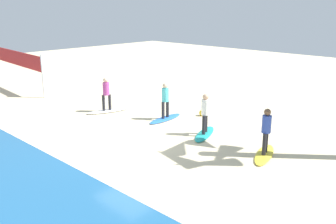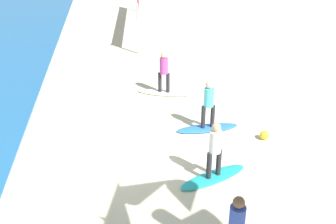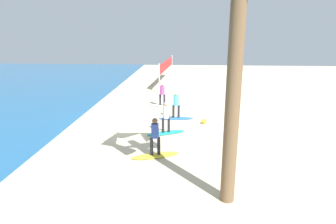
{
  "view_description": "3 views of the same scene",
  "coord_description": "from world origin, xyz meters",
  "px_view_note": "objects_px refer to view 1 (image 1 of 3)",
  "views": [
    {
      "loc": [
        -10.52,
        8.99,
        5.17
      ],
      "look_at": [
        -0.77,
        -1.18,
        1.12
      ],
      "focal_mm": 40.13,
      "sensor_mm": 36.0,
      "label": 1
    },
    {
      "loc": [
        -10.21,
        -0.17,
        6.66
      ],
      "look_at": [
        0.7,
        -1.62,
        0.98
      ],
      "focal_mm": 42.94,
      "sensor_mm": 36.0,
      "label": 2
    },
    {
      "loc": [
        -15.95,
        -3.57,
        5.25
      ],
      "look_at": [
        -1.16,
        -2.65,
        1.09
      ],
      "focal_mm": 31.12,
      "sensor_mm": 36.0,
      "label": 3
    }
  ],
  "objects_px": {
    "surfer_teal": "(205,111)",
    "surfboard_blue": "(165,119)",
    "surfboard_teal": "(205,134)",
    "volleyball_net": "(12,59)",
    "surfer_yellow": "(266,128)",
    "surfboard_white": "(107,111)",
    "surfer_blue": "(165,98)",
    "surfer_white": "(106,92)",
    "beach_ball": "(202,113)",
    "surfboard_yellow": "(264,154)"
  },
  "relations": [
    {
      "from": "surfer_yellow",
      "to": "surfboard_blue",
      "type": "relative_size",
      "value": 0.78
    },
    {
      "from": "surfboard_white",
      "to": "surfboard_yellow",
      "type": "bearing_deg",
      "value": 111.44
    },
    {
      "from": "surfboard_blue",
      "to": "surfer_white",
      "type": "relative_size",
      "value": 1.28
    },
    {
      "from": "surfer_white",
      "to": "surfer_blue",
      "type": "bearing_deg",
      "value": -160.12
    },
    {
      "from": "surfer_blue",
      "to": "surfboard_white",
      "type": "height_order",
      "value": "surfer_blue"
    },
    {
      "from": "surfer_teal",
      "to": "surfboard_blue",
      "type": "height_order",
      "value": "surfer_teal"
    },
    {
      "from": "surfer_blue",
      "to": "surfboard_white",
      "type": "relative_size",
      "value": 0.78
    },
    {
      "from": "surfboard_blue",
      "to": "surfboard_teal",
      "type": "bearing_deg",
      "value": 76.09
    },
    {
      "from": "beach_ball",
      "to": "surfer_white",
      "type": "bearing_deg",
      "value": 35.37
    },
    {
      "from": "surfboard_teal",
      "to": "volleyball_net",
      "type": "distance_m",
      "value": 15.29
    },
    {
      "from": "surfboard_white",
      "to": "surfboard_blue",
      "type": "bearing_deg",
      "value": 128.71
    },
    {
      "from": "surfboard_yellow",
      "to": "surfboard_white",
      "type": "distance_m",
      "value": 8.6
    },
    {
      "from": "surfer_white",
      "to": "surfboard_teal",
      "type": "bearing_deg",
      "value": -173.45
    },
    {
      "from": "surfboard_yellow",
      "to": "surfer_blue",
      "type": "xyz_separation_m",
      "value": [
        5.58,
        -0.7,
        0.99
      ]
    },
    {
      "from": "surfboard_blue",
      "to": "surfer_white",
      "type": "xyz_separation_m",
      "value": [
        3.01,
        1.09,
        0.99
      ]
    },
    {
      "from": "surfer_white",
      "to": "beach_ball",
      "type": "distance_m",
      "value": 4.83
    },
    {
      "from": "surfboard_teal",
      "to": "surfer_teal",
      "type": "distance_m",
      "value": 0.99
    },
    {
      "from": "surfer_yellow",
      "to": "surfer_teal",
      "type": "relative_size",
      "value": 1.0
    },
    {
      "from": "surfboard_blue",
      "to": "volleyball_net",
      "type": "xyz_separation_m",
      "value": [
        12.49,
        1.42,
        1.74
      ]
    },
    {
      "from": "surfer_teal",
      "to": "surfer_blue",
      "type": "distance_m",
      "value": 2.71
    },
    {
      "from": "beach_ball",
      "to": "surfer_teal",
      "type": "bearing_deg",
      "value": 130.97
    },
    {
      "from": "surfboard_teal",
      "to": "surfer_blue",
      "type": "distance_m",
      "value": 2.89
    },
    {
      "from": "surfer_blue",
      "to": "surfboard_white",
      "type": "distance_m",
      "value": 3.35
    },
    {
      "from": "surfer_yellow",
      "to": "surfboard_yellow",
      "type": "bearing_deg",
      "value": 180.0
    },
    {
      "from": "surfboard_white",
      "to": "volleyball_net",
      "type": "distance_m",
      "value": 9.64
    },
    {
      "from": "surfer_teal",
      "to": "surfboard_white",
      "type": "bearing_deg",
      "value": 6.55
    },
    {
      "from": "surfer_yellow",
      "to": "surfboard_white",
      "type": "bearing_deg",
      "value": 2.6
    },
    {
      "from": "surfer_yellow",
      "to": "surfboard_teal",
      "type": "height_order",
      "value": "surfer_yellow"
    },
    {
      "from": "surfboard_teal",
      "to": "surfboard_white",
      "type": "height_order",
      "value": "same"
    },
    {
      "from": "surfer_teal",
      "to": "volleyball_net",
      "type": "bearing_deg",
      "value": 3.73
    },
    {
      "from": "surfer_blue",
      "to": "volleyball_net",
      "type": "bearing_deg",
      "value": 6.51
    },
    {
      "from": "beach_ball",
      "to": "volleyball_net",
      "type": "bearing_deg",
      "value": 13.0
    },
    {
      "from": "surfboard_blue",
      "to": "volleyball_net",
      "type": "bearing_deg",
      "value": -88.18
    },
    {
      "from": "surfer_teal",
      "to": "surfer_blue",
      "type": "bearing_deg",
      "value": -9.23
    },
    {
      "from": "surfer_teal",
      "to": "volleyball_net",
      "type": "distance_m",
      "value": 15.21
    },
    {
      "from": "surfboard_teal",
      "to": "surfer_blue",
      "type": "relative_size",
      "value": 1.28
    },
    {
      "from": "surfboard_blue",
      "to": "surfboard_white",
      "type": "distance_m",
      "value": 3.2
    },
    {
      "from": "surfboard_white",
      "to": "surfer_white",
      "type": "bearing_deg",
      "value": 18.84
    },
    {
      "from": "surfboard_yellow",
      "to": "surfboard_teal",
      "type": "distance_m",
      "value": 2.92
    },
    {
      "from": "surfboard_yellow",
      "to": "surfer_white",
      "type": "xyz_separation_m",
      "value": [
        8.59,
        0.39,
        0.99
      ]
    },
    {
      "from": "surfer_yellow",
      "to": "volleyball_net",
      "type": "xyz_separation_m",
      "value": [
        18.07,
        0.73,
        0.75
      ]
    },
    {
      "from": "surfer_white",
      "to": "beach_ball",
      "type": "xyz_separation_m",
      "value": [
        -3.87,
        -2.74,
        -0.89
      ]
    },
    {
      "from": "surfer_white",
      "to": "volleyball_net",
      "type": "distance_m",
      "value": 9.51
    },
    {
      "from": "surfboard_blue",
      "to": "beach_ball",
      "type": "height_order",
      "value": "beach_ball"
    },
    {
      "from": "surfboard_yellow",
      "to": "surfer_white",
      "type": "distance_m",
      "value": 8.66
    },
    {
      "from": "surfer_yellow",
      "to": "surfboard_white",
      "type": "distance_m",
      "value": 8.66
    },
    {
      "from": "surfboard_white",
      "to": "surfer_white",
      "type": "xyz_separation_m",
      "value": [
        0.0,
        0.0,
        0.99
      ]
    },
    {
      "from": "surfer_white",
      "to": "surfboard_white",
      "type": "bearing_deg",
      "value": -90.0
    },
    {
      "from": "surfer_blue",
      "to": "surfer_white",
      "type": "xyz_separation_m",
      "value": [
        3.01,
        1.09,
        0.0
      ]
    },
    {
      "from": "surfboard_yellow",
      "to": "surfer_teal",
      "type": "height_order",
      "value": "surfer_teal"
    }
  ]
}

